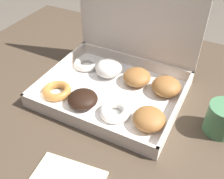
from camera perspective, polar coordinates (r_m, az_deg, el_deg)
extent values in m
cube|color=#4C3D2D|center=(0.79, -0.54, -0.58)|extent=(1.12, 0.84, 0.03)
cylinder|color=#4C3D2D|center=(1.50, -11.28, 2.62)|extent=(0.06, 0.06, 0.72)
cube|color=white|center=(0.76, 0.00, -0.87)|extent=(0.39, 0.32, 0.01)
cube|color=silver|center=(0.65, -6.27, -7.36)|extent=(0.39, 0.01, 0.04)
cube|color=silver|center=(0.86, 4.73, 6.18)|extent=(0.39, 0.01, 0.04)
cube|color=silver|center=(0.83, -11.74, 4.17)|extent=(0.01, 0.32, 0.04)
cube|color=silver|center=(0.70, 13.96, -4.19)|extent=(0.01, 0.32, 0.04)
cube|color=silver|center=(0.78, 5.72, 17.62)|extent=(0.39, 0.01, 0.33)
torus|color=#B77A38|center=(0.76, -11.88, -0.26)|extent=(0.08, 0.08, 0.02)
ellipsoid|color=black|center=(0.72, -6.40, -2.06)|extent=(0.08, 0.08, 0.04)
torus|color=white|center=(0.69, 0.66, -4.79)|extent=(0.08, 0.08, 0.02)
ellipsoid|color=#9E6633|center=(0.66, 8.07, -6.32)|extent=(0.08, 0.08, 0.04)
torus|color=white|center=(0.86, -5.53, 5.66)|extent=(0.08, 0.08, 0.02)
ellipsoid|color=white|center=(0.81, -0.73, 4.66)|extent=(0.08, 0.08, 0.05)
ellipsoid|color=#9E6633|center=(0.78, 5.44, 2.73)|extent=(0.08, 0.08, 0.04)
ellipsoid|color=#9E6633|center=(0.76, 11.72, 0.69)|extent=(0.08, 0.08, 0.05)
cylinder|color=#4C8456|center=(0.69, 22.85, -5.94)|extent=(0.08, 0.08, 0.08)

